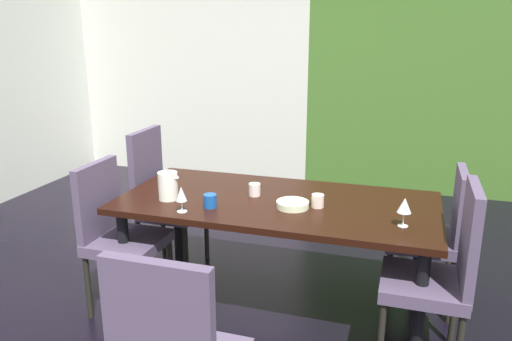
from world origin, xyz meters
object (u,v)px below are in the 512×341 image
(chair_left_far, at_px, (161,194))
(cup_corner, at_px, (318,201))
(serving_bowl_west, at_px, (293,204))
(cup_front, at_px, (211,201))
(pitcher_left, at_px, (168,186))
(wine_glass_near_window, at_px, (405,206))
(chair_right_near, at_px, (442,269))
(chair_left_near, at_px, (116,229))
(wine_glass_south, at_px, (181,195))
(chair_right_far, at_px, (436,230))
(cup_near_shelf, at_px, (255,190))
(dining_table, at_px, (277,211))

(chair_left_far, height_order, cup_corner, chair_left_far)
(serving_bowl_west, relative_size, cup_front, 2.41)
(pitcher_left, bearing_deg, cup_corner, 8.56)
(chair_left_far, xyz_separation_m, wine_glass_near_window, (1.75, -0.52, 0.28))
(chair_right_near, relative_size, chair_left_far, 0.97)
(chair_left_near, distance_m, pitcher_left, 0.45)
(wine_glass_near_window, distance_m, serving_bowl_west, 0.66)
(wine_glass_south, bearing_deg, chair_right_near, 2.22)
(chair_left_far, xyz_separation_m, pitcher_left, (0.33, -0.50, 0.25))
(chair_left_near, bearing_deg, cup_corner, 101.76)
(chair_right_near, height_order, serving_bowl_west, chair_right_near)
(serving_bowl_west, relative_size, cup_corner, 2.46)
(chair_right_near, bearing_deg, chair_right_far, 0.78)
(chair_left_near, xyz_separation_m, serving_bowl_west, (1.10, 0.21, 0.22))
(chair_right_near, bearing_deg, cup_near_shelf, 72.99)
(chair_left_near, height_order, cup_near_shelf, chair_left_near)
(cup_near_shelf, xyz_separation_m, cup_front, (-0.19, -0.29, 0.00))
(pitcher_left, bearing_deg, wine_glass_near_window, -0.78)
(chair_left_far, xyz_separation_m, chair_right_far, (1.96, 0.00, -0.04))
(chair_left_far, relative_size, cup_front, 13.09)
(chair_right_far, xyz_separation_m, pitcher_left, (-1.63, -0.50, 0.30))
(serving_bowl_west, bearing_deg, cup_near_shelf, 153.25)
(chair_right_near, bearing_deg, wine_glass_near_window, 64.88)
(chair_left_far, height_order, chair_left_near, chair_left_far)
(cup_near_shelf, bearing_deg, serving_bowl_west, -26.75)
(chair_left_far, height_order, pitcher_left, chair_left_far)
(wine_glass_near_window, bearing_deg, chair_right_near, -25.12)
(cup_near_shelf, height_order, pitcher_left, pitcher_left)
(serving_bowl_west, distance_m, pitcher_left, 0.79)
(chair_right_near, relative_size, cup_corner, 12.95)
(cup_corner, bearing_deg, serving_bowl_west, -159.36)
(chair_right_far, bearing_deg, chair_left_near, 107.68)
(cup_front, bearing_deg, chair_right_far, 22.97)
(dining_table, xyz_separation_m, chair_right_near, (0.98, -0.31, -0.10))
(wine_glass_near_window, xyz_separation_m, serving_bowl_west, (-0.64, 0.10, -0.10))
(serving_bowl_west, xyz_separation_m, pitcher_left, (-0.78, -0.09, 0.07))
(wine_glass_near_window, bearing_deg, cup_corner, 162.45)
(wine_glass_south, distance_m, serving_bowl_west, 0.66)
(pitcher_left, bearing_deg, cup_front, -10.52)
(chair_left_near, relative_size, wine_glass_near_window, 5.99)
(chair_right_far, distance_m, cup_corner, 0.83)
(chair_right_far, distance_m, serving_bowl_west, 0.97)
(chair_left_far, distance_m, pitcher_left, 0.65)
(serving_bowl_west, height_order, cup_corner, cup_corner)
(cup_front, bearing_deg, chair_left_far, 138.82)
(chair_right_near, distance_m, chair_left_far, 2.06)
(chair_right_near, relative_size, wine_glass_south, 6.68)
(serving_bowl_west, bearing_deg, chair_right_near, -13.49)
(cup_near_shelf, height_order, cup_front, same)
(chair_left_far, distance_m, cup_front, 0.87)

